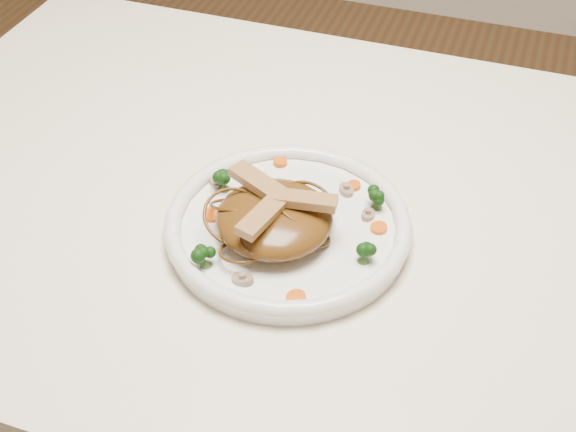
% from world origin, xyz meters
% --- Properties ---
extents(table, '(1.20, 0.80, 0.75)m').
position_xyz_m(table, '(0.00, 0.00, 0.65)').
color(table, white).
rests_on(table, ground).
extents(plate, '(0.34, 0.34, 0.02)m').
position_xyz_m(plate, '(-0.01, -0.07, 0.76)').
color(plate, white).
rests_on(plate, table).
extents(noodle_mound, '(0.14, 0.14, 0.04)m').
position_xyz_m(noodle_mound, '(-0.02, -0.09, 0.79)').
color(noodle_mound, '#583610').
rests_on(noodle_mound, plate).
extents(chicken_a, '(0.07, 0.03, 0.01)m').
position_xyz_m(chicken_a, '(0.02, -0.08, 0.82)').
color(chicken_a, tan).
rests_on(chicken_a, noodle_mound).
extents(chicken_b, '(0.08, 0.05, 0.01)m').
position_xyz_m(chicken_b, '(-0.04, -0.07, 0.82)').
color(chicken_b, tan).
rests_on(chicken_b, noodle_mound).
extents(chicken_c, '(0.04, 0.08, 0.01)m').
position_xyz_m(chicken_c, '(-0.02, -0.12, 0.82)').
color(chicken_c, tan).
rests_on(chicken_c, noodle_mound).
extents(broccoli_0, '(0.03, 0.03, 0.03)m').
position_xyz_m(broccoli_0, '(0.08, -0.01, 0.78)').
color(broccoli_0, '#10370B').
rests_on(broccoli_0, plate).
extents(broccoli_1, '(0.03, 0.03, 0.03)m').
position_xyz_m(broccoli_1, '(-0.10, -0.04, 0.78)').
color(broccoli_1, '#10370B').
rests_on(broccoli_1, plate).
extents(broccoli_2, '(0.03, 0.03, 0.03)m').
position_xyz_m(broccoli_2, '(-0.07, -0.16, 0.78)').
color(broccoli_2, '#10370B').
rests_on(broccoli_2, plate).
extents(broccoli_3, '(0.02, 0.02, 0.03)m').
position_xyz_m(broccoli_3, '(0.09, -0.10, 0.78)').
color(broccoli_3, '#10370B').
rests_on(broccoli_3, plate).
extents(carrot_0, '(0.02, 0.02, 0.00)m').
position_xyz_m(carrot_0, '(0.05, 0.02, 0.77)').
color(carrot_0, '#F05C08').
rests_on(carrot_0, plate).
extents(carrot_1, '(0.03, 0.03, 0.00)m').
position_xyz_m(carrot_1, '(-0.09, -0.09, 0.77)').
color(carrot_1, '#F05C08').
rests_on(carrot_1, plate).
extents(carrot_2, '(0.02, 0.02, 0.00)m').
position_xyz_m(carrot_2, '(0.10, -0.05, 0.77)').
color(carrot_2, '#F05C08').
rests_on(carrot_2, plate).
extents(carrot_3, '(0.02, 0.02, 0.00)m').
position_xyz_m(carrot_3, '(-0.05, 0.03, 0.77)').
color(carrot_3, '#F05C08').
rests_on(carrot_3, plate).
extents(carrot_4, '(0.03, 0.03, 0.00)m').
position_xyz_m(carrot_4, '(0.04, -0.18, 0.77)').
color(carrot_4, '#F05C08').
rests_on(carrot_4, plate).
extents(mushroom_0, '(0.03, 0.03, 0.01)m').
position_xyz_m(mushroom_0, '(-0.02, -0.17, 0.77)').
color(mushroom_0, gray).
rests_on(mushroom_0, plate).
extents(mushroom_1, '(0.02, 0.02, 0.01)m').
position_xyz_m(mushroom_1, '(0.08, -0.03, 0.77)').
color(mushroom_1, gray).
rests_on(mushroom_1, plate).
extents(mushroom_2, '(0.03, 0.03, 0.01)m').
position_xyz_m(mushroom_2, '(-0.11, -0.03, 0.77)').
color(mushroom_2, gray).
rests_on(mushroom_2, plate).
extents(mushroom_3, '(0.03, 0.03, 0.01)m').
position_xyz_m(mushroom_3, '(0.04, 0.01, 0.77)').
color(mushroom_3, gray).
rests_on(mushroom_3, plate).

